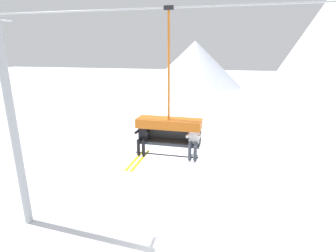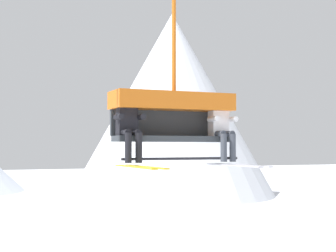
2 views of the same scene
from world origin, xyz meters
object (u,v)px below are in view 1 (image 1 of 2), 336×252
Objects in this scene: lift_tower_near at (12,124)px; skier_black at (143,136)px; skier_white at (194,140)px; chairlift_chair at (169,126)px.

lift_tower_near is 6.21m from skier_black.
skier_white is (7.85, -0.93, 0.25)m from lift_tower_near.
lift_tower_near is at bearing 171.36° from skier_black.
chairlift_chair is 2.69× the size of skier_white.
chairlift_chair is 0.95m from skier_black.
skier_black is 1.72m from skier_white.
lift_tower_near is 5.46× the size of skier_black.
lift_tower_near reaches higher than chairlift_chair.
lift_tower_near reaches higher than skier_black.
chairlift_chair reaches higher than skier_white.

